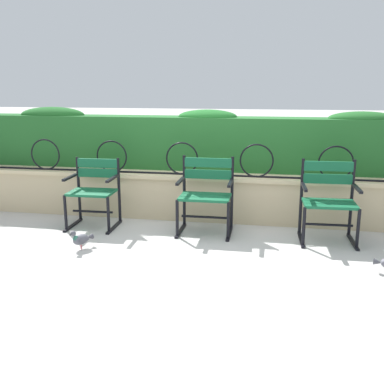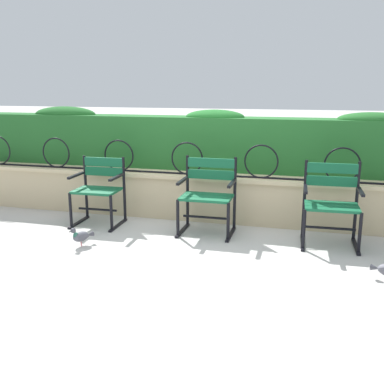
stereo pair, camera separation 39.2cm
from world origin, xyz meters
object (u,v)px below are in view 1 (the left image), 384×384
object	(u,v)px
pigeon_near_chairs	(81,239)
park_chair_centre	(206,193)
park_chair_left	(94,190)
park_chair_right	(329,199)

from	to	relation	value
pigeon_near_chairs	park_chair_centre	bearing A→B (deg)	34.62
park_chair_centre	pigeon_near_chairs	world-z (taller)	park_chair_centre
park_chair_left	park_chair_right	xyz separation A→B (m)	(2.78, -0.03, 0.02)
park_chair_left	park_chair_right	distance (m)	2.78
park_chair_centre	park_chair_right	xyz separation A→B (m)	(1.39, -0.05, 0.00)
park_chair_left	pigeon_near_chairs	xyz separation A→B (m)	(0.18, -0.82, -0.34)
park_chair_centre	pigeon_near_chairs	xyz separation A→B (m)	(-1.21, -0.84, -0.36)
park_chair_right	park_chair_left	bearing A→B (deg)	179.46
park_chair_left	pigeon_near_chairs	world-z (taller)	park_chair_left
park_chair_left	park_chair_right	size ratio (longest dim) A/B	0.92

